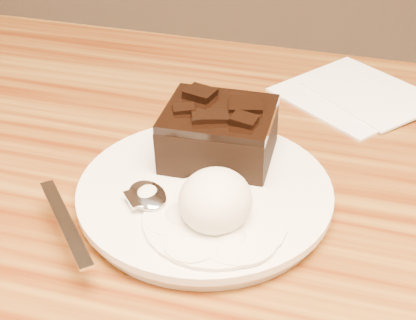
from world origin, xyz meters
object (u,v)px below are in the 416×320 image
(plate, at_px, (205,195))
(spoon, at_px, (148,197))
(brownie, at_px, (219,137))
(ice_cream_scoop, at_px, (215,201))
(napkin, at_px, (353,94))

(plate, distance_m, spoon, 0.05)
(brownie, relative_size, ice_cream_scoop, 1.53)
(ice_cream_scoop, bearing_deg, spoon, 172.32)
(spoon, height_order, napkin, spoon)
(ice_cream_scoop, height_order, napkin, ice_cream_scoop)
(napkin, bearing_deg, brownie, -119.52)
(napkin, bearing_deg, plate, -114.31)
(spoon, bearing_deg, napkin, 18.49)
(brownie, height_order, napkin, brownie)
(ice_cream_scoop, bearing_deg, napkin, 72.75)
(brownie, xyz_separation_m, ice_cream_scoop, (0.02, -0.09, -0.00))
(napkin, bearing_deg, spoon, -118.57)
(plate, distance_m, ice_cream_scoop, 0.06)
(plate, xyz_separation_m, spoon, (-0.04, -0.03, 0.01))
(plate, height_order, brownie, brownie)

